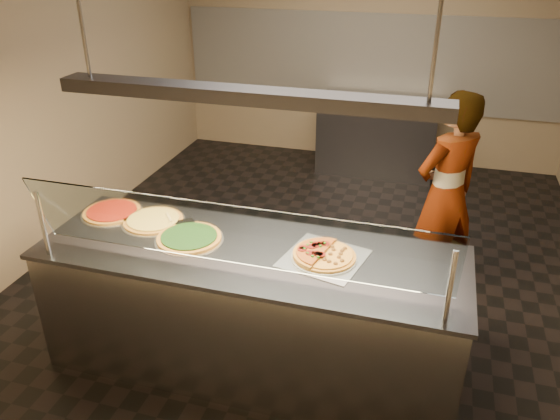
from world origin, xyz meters
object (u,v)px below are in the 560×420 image
(worker, at_px, (446,194))
(pizza_spinach, at_px, (190,237))
(pizza_tomato, at_px, (112,211))
(prep_table, at_px, (377,136))
(half_pizza_sausage, at_px, (339,257))
(pizza_cheese, at_px, (154,220))
(heat_lamp_housing, at_px, (246,95))
(sneeze_guard, at_px, (229,236))
(pizza_spatula, at_px, (176,219))
(serving_counter, at_px, (252,309))
(perforated_tray, at_px, (324,257))
(half_pizza_pepperoni, at_px, (310,251))

(worker, bearing_deg, pizza_spinach, -3.84)
(pizza_tomato, height_order, prep_table, pizza_tomato)
(half_pizza_sausage, bearing_deg, pizza_tomato, 174.15)
(pizza_cheese, height_order, prep_table, pizza_cheese)
(half_pizza_sausage, relative_size, pizza_cheese, 0.95)
(pizza_spinach, bearing_deg, pizza_tomato, 164.41)
(pizza_spinach, xyz_separation_m, pizza_tomato, (-0.71, 0.20, -0.00))
(pizza_cheese, distance_m, heat_lamp_housing, 1.29)
(sneeze_guard, distance_m, pizza_tomato, 1.31)
(half_pizza_sausage, distance_m, pizza_tomato, 1.73)
(sneeze_guard, bearing_deg, pizza_tomato, 153.73)
(pizza_tomato, relative_size, prep_table, 0.30)
(pizza_spatula, bearing_deg, heat_lamp_housing, -18.63)
(half_pizza_sausage, relative_size, pizza_tomato, 0.96)
(pizza_tomato, relative_size, pizza_spatula, 1.60)
(sneeze_guard, relative_size, half_pizza_sausage, 5.97)
(worker, xyz_separation_m, heat_lamp_housing, (-1.21, -1.40, 1.09))
(serving_counter, relative_size, worker, 1.62)
(sneeze_guard, relative_size, worker, 1.48)
(perforated_tray, relative_size, worker, 0.33)
(half_pizza_pepperoni, height_order, pizza_tomato, half_pizza_pepperoni)
(heat_lamp_housing, bearing_deg, pizza_spinach, 176.66)
(prep_table, bearing_deg, half_pizza_sausage, -86.78)
(half_pizza_pepperoni, height_order, prep_table, half_pizza_pepperoni)
(half_pizza_sausage, height_order, pizza_tomato, half_pizza_sausage)
(pizza_cheese, bearing_deg, half_pizza_sausage, -5.79)
(pizza_cheese, bearing_deg, heat_lamp_housing, -13.21)
(serving_counter, relative_size, pizza_cheese, 6.20)
(pizza_spinach, xyz_separation_m, pizza_spatula, (-0.19, 0.19, 0.01))
(pizza_cheese, relative_size, worker, 0.26)
(half_pizza_pepperoni, relative_size, pizza_tomato, 0.96)
(pizza_spinach, distance_m, pizza_tomato, 0.74)
(pizza_spatula, bearing_deg, pizza_tomato, 178.69)
(half_pizza_pepperoni, relative_size, heat_lamp_housing, 0.19)
(half_pizza_pepperoni, relative_size, pizza_spatula, 1.54)
(pizza_spinach, height_order, pizza_tomato, pizza_spinach)
(pizza_spatula, bearing_deg, pizza_spinach, -44.50)
(worker, bearing_deg, half_pizza_sausage, 21.23)
(serving_counter, bearing_deg, heat_lamp_housing, 0.00)
(pizza_tomato, bearing_deg, half_pizza_pepperoni, -6.54)
(pizza_tomato, bearing_deg, perforated_tray, -6.19)
(pizza_tomato, distance_m, heat_lamp_housing, 1.54)
(pizza_cheese, bearing_deg, half_pizza_pepperoni, -6.68)
(serving_counter, relative_size, perforated_tray, 4.90)
(half_pizza_sausage, xyz_separation_m, pizza_tomato, (-1.72, 0.18, -0.01))
(pizza_spatula, height_order, prep_table, pizza_spatula)
(heat_lamp_housing, bearing_deg, half_pizza_pepperoni, 7.07)
(pizza_spinach, bearing_deg, serving_counter, -3.34)
(sneeze_guard, height_order, pizza_spinach, sneeze_guard)
(serving_counter, xyz_separation_m, pizza_spatula, (-0.63, 0.21, 0.49))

